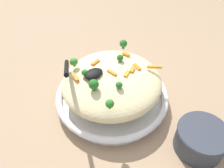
% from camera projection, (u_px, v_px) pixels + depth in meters
% --- Properties ---
extents(ground_plane, '(2.40, 2.40, 0.00)m').
position_uv_depth(ground_plane, '(112.00, 101.00, 0.72)').
color(ground_plane, '#9E7F60').
extents(serving_bowl, '(0.35, 0.35, 0.05)m').
position_uv_depth(serving_bowl, '(112.00, 96.00, 0.71)').
color(serving_bowl, silver).
rests_on(serving_bowl, ground_plane).
extents(pasta_mound, '(0.30, 0.29, 0.09)m').
position_uv_depth(pasta_mound, '(112.00, 82.00, 0.66)').
color(pasta_mound, beige).
rests_on(pasta_mound, serving_bowl).
extents(carrot_piece_0, '(0.01, 0.03, 0.01)m').
position_uv_depth(carrot_piece_0, '(137.00, 67.00, 0.65)').
color(carrot_piece_0, orange).
rests_on(carrot_piece_0, pasta_mound).
extents(carrot_piece_1, '(0.01, 0.03, 0.01)m').
position_uv_depth(carrot_piece_1, '(112.00, 73.00, 0.62)').
color(carrot_piece_1, orange).
rests_on(carrot_piece_1, pasta_mound).
extents(carrot_piece_2, '(0.04, 0.03, 0.01)m').
position_uv_depth(carrot_piece_2, '(154.00, 67.00, 0.65)').
color(carrot_piece_2, orange).
rests_on(carrot_piece_2, pasta_mound).
extents(carrot_piece_3, '(0.03, 0.02, 0.01)m').
position_uv_depth(carrot_piece_3, '(132.00, 70.00, 0.64)').
color(carrot_piece_3, orange).
rests_on(carrot_piece_3, pasta_mound).
extents(carrot_piece_4, '(0.03, 0.02, 0.01)m').
position_uv_depth(carrot_piece_4, '(95.00, 62.00, 0.66)').
color(carrot_piece_4, orange).
rests_on(carrot_piece_4, pasta_mound).
extents(carrot_piece_5, '(0.02, 0.03, 0.01)m').
position_uv_depth(carrot_piece_5, '(126.00, 54.00, 0.69)').
color(carrot_piece_5, orange).
rests_on(carrot_piece_5, pasta_mound).
extents(carrot_piece_6, '(0.03, 0.02, 0.01)m').
position_uv_depth(carrot_piece_6, '(127.00, 74.00, 0.62)').
color(carrot_piece_6, orange).
rests_on(carrot_piece_6, pasta_mound).
extents(carrot_piece_7, '(0.01, 0.03, 0.01)m').
position_uv_depth(carrot_piece_7, '(75.00, 77.00, 0.62)').
color(carrot_piece_7, orange).
rests_on(carrot_piece_7, pasta_mound).
extents(broccoli_floret_0, '(0.02, 0.02, 0.02)m').
position_uv_depth(broccoli_floret_0, '(85.00, 73.00, 0.61)').
color(broccoli_floret_0, '#296820').
rests_on(broccoli_floret_0, pasta_mound).
extents(broccoli_floret_1, '(0.02, 0.02, 0.03)m').
position_uv_depth(broccoli_floret_1, '(110.00, 104.00, 0.53)').
color(broccoli_floret_1, '#296820').
rests_on(broccoli_floret_1, pasta_mound).
extents(broccoli_floret_2, '(0.03, 0.03, 0.03)m').
position_uv_depth(broccoli_floret_2, '(123.00, 44.00, 0.71)').
color(broccoli_floret_2, '#205B1C').
rests_on(broccoli_floret_2, pasta_mound).
extents(broccoli_floret_3, '(0.02, 0.02, 0.02)m').
position_uv_depth(broccoli_floret_3, '(120.00, 58.00, 0.66)').
color(broccoli_floret_3, '#205B1C').
rests_on(broccoli_floret_3, pasta_mound).
extents(broccoli_floret_4, '(0.02, 0.02, 0.03)m').
position_uv_depth(broccoli_floret_4, '(74.00, 62.00, 0.65)').
color(broccoli_floret_4, '#377928').
rests_on(broccoli_floret_4, pasta_mound).
extents(broccoli_floret_5, '(0.03, 0.03, 0.03)m').
position_uv_depth(broccoli_floret_5, '(94.00, 85.00, 0.57)').
color(broccoli_floret_5, '#205B1C').
rests_on(broccoli_floret_5, pasta_mound).
extents(broccoli_floret_6, '(0.02, 0.02, 0.02)m').
position_uv_depth(broccoli_floret_6, '(119.00, 85.00, 0.58)').
color(broccoli_floret_6, '#205B1C').
rests_on(broccoli_floret_6, pasta_mound).
extents(serving_spoon, '(0.13, 0.14, 0.08)m').
position_uv_depth(serving_spoon, '(84.00, 72.00, 0.60)').
color(serving_spoon, black).
rests_on(serving_spoon, pasta_mound).
extents(companion_bowl, '(0.14, 0.14, 0.08)m').
position_uv_depth(companion_bowl, '(201.00, 138.00, 0.58)').
color(companion_bowl, '#333842').
rests_on(companion_bowl, ground_plane).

